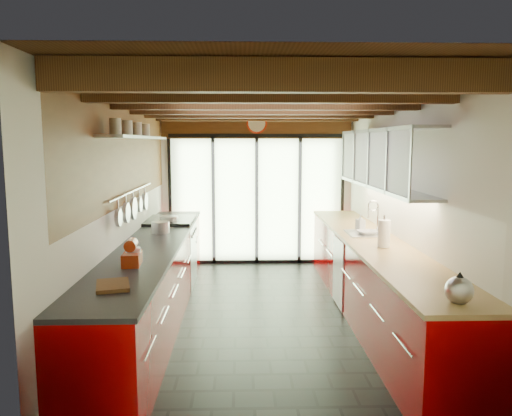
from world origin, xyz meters
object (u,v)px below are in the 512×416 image
(stand_mixer, at_px, (132,255))
(kettle, at_px, (459,289))
(paper_towel, at_px, (384,234))
(bowl, at_px, (367,233))
(soap_bottle, at_px, (360,222))

(stand_mixer, bearing_deg, kettle, -24.69)
(paper_towel, bearing_deg, bowl, 90.00)
(soap_bottle, distance_m, bowl, 0.36)
(soap_bottle, relative_size, bowl, 0.88)
(stand_mixer, distance_m, kettle, 2.80)
(paper_towel, xyz_separation_m, soap_bottle, (0.00, 1.06, -0.04))
(stand_mixer, relative_size, bowl, 1.19)
(kettle, distance_m, soap_bottle, 2.92)
(kettle, bearing_deg, bowl, 90.00)
(kettle, relative_size, bowl, 1.11)
(stand_mixer, height_order, kettle, stand_mixer)
(stand_mixer, bearing_deg, paper_towel, 15.32)
(kettle, bearing_deg, stand_mixer, 155.31)
(bowl, bearing_deg, soap_bottle, 90.00)
(stand_mixer, relative_size, kettle, 1.08)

